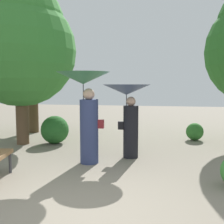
% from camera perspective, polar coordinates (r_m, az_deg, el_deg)
% --- Properties ---
extents(ground_plane, '(40.00, 40.00, 0.00)m').
position_cam_1_polar(ground_plane, '(4.23, -7.99, -20.14)').
color(ground_plane, gray).
extents(person_left, '(1.22, 1.22, 2.12)m').
position_cam_1_polar(person_left, '(6.40, -5.45, 2.65)').
color(person_left, navy).
rests_on(person_left, ground).
extents(person_right, '(1.18, 1.18, 1.84)m').
position_cam_1_polar(person_right, '(6.87, 3.32, 1.64)').
color(person_right, black).
rests_on(person_right, ground).
extents(tree_near_left, '(3.35, 3.35, 4.94)m').
position_cam_1_polar(tree_near_left, '(8.95, -18.47, 13.46)').
color(tree_near_left, brown).
rests_on(tree_near_left, ground).
extents(tree_mid_left, '(2.95, 2.95, 4.81)m').
position_cam_1_polar(tree_mid_left, '(11.01, -16.26, 12.13)').
color(tree_mid_left, '#4C3823').
rests_on(tree_mid_left, ground).
extents(bush_path_right, '(0.87, 0.87, 0.87)m').
position_cam_1_polar(bush_path_right, '(8.78, -11.70, -3.60)').
color(bush_path_right, '#235B23').
rests_on(bush_path_right, ground).
extents(bush_behind_bench, '(0.57, 0.57, 0.57)m').
position_cam_1_polar(bush_behind_bench, '(9.53, 16.68, -3.90)').
color(bush_behind_bench, '#2D6B28').
rests_on(bush_behind_bench, ground).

